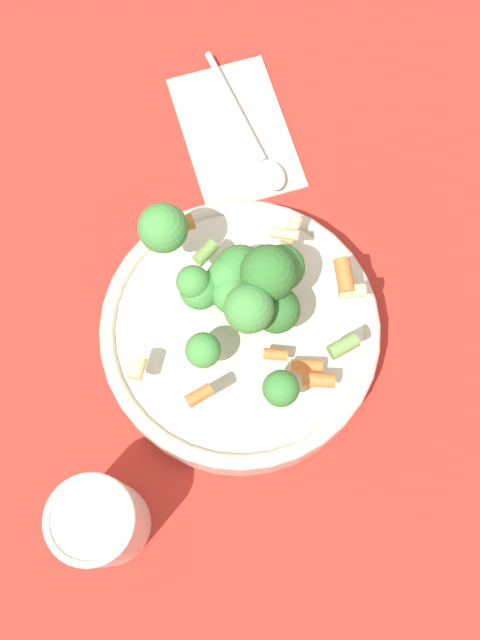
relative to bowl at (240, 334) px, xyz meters
The scene contains 6 objects.
ground_plane 0.03m from the bowl, ahead, with size 3.00×3.00×0.00m, color #B72D23.
bowl is the anchor object (origin of this frame).
pasta_salad 0.07m from the bowl, 37.78° to the left, with size 0.20×0.20×0.09m.
cup 0.20m from the bowl, behind, with size 0.07×0.07×0.10m.
napkin 0.22m from the bowl, 45.22° to the left, with size 0.17×0.19×0.01m.
spoon 0.20m from the bowl, 39.52° to the left, with size 0.08×0.17×0.01m.
Camera 1 is at (-0.14, -0.13, 0.67)m, focal length 42.00 mm.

